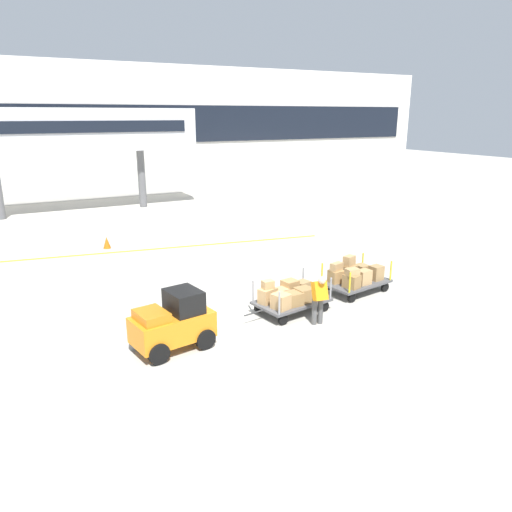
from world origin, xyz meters
The scene contains 9 objects.
ground_plane centered at (0.00, 0.00, 0.00)m, with size 120.00×120.00×0.00m, color #B2ADA0.
apron_lead_line centered at (-2.49, 9.45, 0.00)m, with size 21.24×0.20×0.01m, color yellow.
terminal_building centered at (0.00, 25.98, 4.86)m, with size 61.78×2.51×9.71m.
jet_bridge centered at (-3.64, 19.99, 5.08)m, with size 17.83×3.00×6.43m.
baggage_tug centered at (-2.56, -0.98, 0.75)m, with size 2.25×1.51×1.58m.
baggage_cart_lead centered at (1.44, -0.32, 0.54)m, with size 3.08×1.75×1.13m.
baggage_cart_middle centered at (4.46, 0.16, 0.58)m, with size 3.08×1.75×1.25m.
baggage_handler centered at (1.73, -1.53, 0.87)m, with size 0.45×0.47×1.56m.
safety_cone_near centered at (-2.04, 10.25, 0.28)m, with size 0.36×0.36×0.55m, color #EA590F.
Camera 1 is at (-6.17, -12.43, 6.04)m, focal length 34.03 mm.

